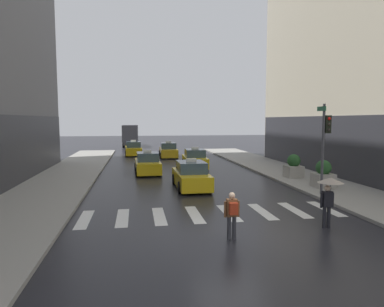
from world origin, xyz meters
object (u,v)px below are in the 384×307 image
Objects in this scene: traffic_light_pole at (325,136)px; taxi_second at (148,164)px; planter_near_corner at (323,175)px; taxi_lead at (191,176)px; taxi_fifth at (133,149)px; pedestrian_with_umbrella at (329,189)px; taxi_fourth at (168,151)px; box_truck at (131,135)px; taxi_third at (195,160)px; pedestrian_with_backpack at (232,212)px; planter_mid_block at (294,167)px.

traffic_light_pole reaches higher than taxi_second.
traffic_light_pole reaches higher than planter_near_corner.
taxi_lead is 0.99× the size of taxi_fifth.
planter_near_corner is at bearing 61.35° from pedestrian_with_umbrella.
traffic_light_pole is 22.04m from taxi_fourth.
box_truck reaches higher than taxi_fourth.
traffic_light_pole is 5.98m from pedestrian_with_umbrella.
traffic_light_pole is 38.19m from box_truck.
taxi_third is 11.89m from planter_near_corner.
taxi_lead is 17.53m from taxi_fourth.
taxi_fifth is 29.62m from pedestrian_with_backpack.
pedestrian_with_umbrella is (-2.70, -5.05, -1.74)m from traffic_light_pole.
planter_near_corner is at bearing -12.07° from taxi_lead.
pedestrian_with_umbrella is at bearing 9.97° from pedestrian_with_backpack.
traffic_light_pole is 2.47× the size of pedestrian_with_umbrella.
planter_mid_block is at bearing -49.27° from taxi_third.
taxi_third is 0.61× the size of box_truck.
planter_near_corner is at bearing -71.37° from box_truck.
pedestrian_with_backpack is (4.03, -42.38, -0.88)m from box_truck.
pedestrian_with_umbrella is 7.80m from planter_near_corner.
pedestrian_with_backpack is at bearing -170.03° from pedestrian_with_umbrella.
traffic_light_pole is 3.00× the size of planter_near_corner.
traffic_light_pole is at bearing -67.73° from taxi_third.
taxi_fifth is at bearing -87.75° from box_truck.
planter_mid_block is (7.56, 11.08, -0.10)m from pedestrian_with_backpack.
planter_mid_block is at bearing -65.09° from taxi_fourth.
box_truck is 36.79m from planter_near_corner.
taxi_fifth is at bearing 117.18° from planter_near_corner.
taxi_third is at bearing 130.73° from planter_mid_block.
taxi_second is 0.99× the size of taxi_third.
taxi_lead is 8.82m from taxi_third.
taxi_third is 1.01× the size of taxi_fifth.
pedestrian_with_umbrella reaches higher than planter_mid_block.
taxi_fifth is (-3.83, 2.72, 0.00)m from taxi_fourth.
pedestrian_with_umbrella reaches higher than taxi_third.
taxi_lead is at bearing 152.82° from traffic_light_pole.
taxi_fourth is (0.25, 17.53, 0.00)m from taxi_lead.
planter_mid_block is at bearing 55.69° from pedestrian_with_backpack.
taxi_lead reaches higher than planter_mid_block.
taxi_lead is at bearing 114.98° from pedestrian_with_umbrella.
taxi_lead is 2.85× the size of planter_mid_block.
planter_near_corner is 1.00× the size of planter_mid_block.
box_truck reaches higher than pedestrian_with_backpack.
planter_near_corner is at bearing -59.91° from taxi_third.
taxi_lead is at bearing -79.99° from taxi_fifth.
taxi_fourth is at bearing -35.36° from taxi_fifth.
traffic_light_pole is 1.04× the size of taxi_third.
taxi_fifth is (-5.28, 11.60, 0.00)m from taxi_third.
pedestrian_with_umbrella is at bearing -75.33° from taxi_fifth.
traffic_light_pole is 7.89m from taxi_lead.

